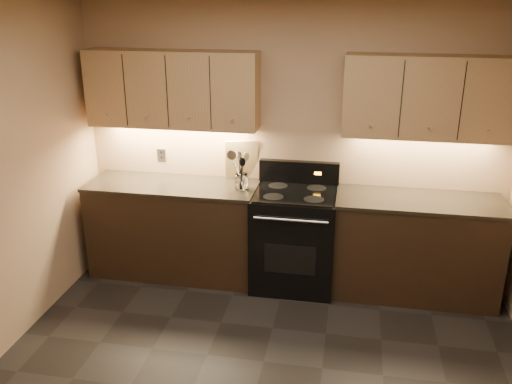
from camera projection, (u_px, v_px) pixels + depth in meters
ceiling at (252, 0)px, 2.80m from camera, size 4.00×4.00×0.00m
wall_back at (292, 143)px, 5.10m from camera, size 4.00×0.04×2.60m
counter_left at (175, 228)px, 5.30m from camera, size 1.62×0.62×0.93m
counter_right at (415, 247)px, 4.91m from camera, size 1.46×0.62×0.93m
stove at (294, 237)px, 5.08m from camera, size 0.76×0.68×1.14m
upper_cab_left at (172, 89)px, 4.98m from camera, size 1.60×0.30×0.70m
upper_cab_right at (429, 97)px, 4.59m from camera, size 1.44×0.30×0.70m
outlet_plate at (161, 155)px, 5.38m from camera, size 0.08×0.01×0.12m
utensil_crock at (242, 182)px, 4.98m from camera, size 0.12×0.12×0.15m
cutting_board at (241, 160)px, 5.21m from camera, size 0.32×0.16×0.39m
wooden_spoon at (239, 170)px, 4.94m from camera, size 0.13×0.11×0.34m
black_spoon at (241, 171)px, 4.96m from camera, size 0.09×0.13×0.31m
black_turner at (241, 171)px, 4.92m from camera, size 0.14×0.18×0.35m
steel_spatula at (244, 169)px, 4.95m from camera, size 0.16×0.11×0.36m
steel_skimmer at (243, 170)px, 4.92m from camera, size 0.21×0.11×0.36m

